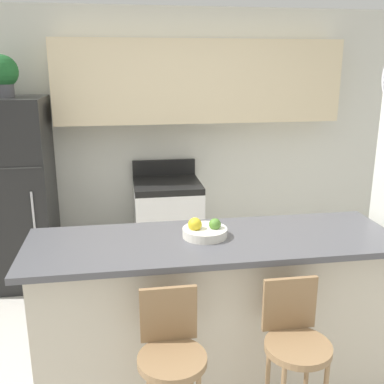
{
  "coord_description": "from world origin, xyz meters",
  "views": [
    {
      "loc": [
        -0.49,
        -2.3,
        2.01
      ],
      "look_at": [
        0.0,
        0.78,
        1.12
      ],
      "focal_mm": 42.0,
      "sensor_mm": 36.0,
      "label": 1
    }
  ],
  "objects_px": {
    "potted_plant_on_fridge": "(2,74)",
    "trash_bin": "(79,268)",
    "stove_range": "(168,225)",
    "bar_stool_right": "(295,350)",
    "fruit_bowl": "(204,231)",
    "bar_stool_left": "(171,362)",
    "refrigerator": "(15,194)"
  },
  "relations": [
    {
      "from": "bar_stool_left",
      "to": "potted_plant_on_fridge",
      "type": "xyz_separation_m",
      "value": [
        -1.17,
        2.37,
        1.27
      ]
    },
    {
      "from": "refrigerator",
      "to": "stove_range",
      "type": "height_order",
      "value": "refrigerator"
    },
    {
      "from": "trash_bin",
      "to": "bar_stool_left",
      "type": "bearing_deg",
      "value": -73.78
    },
    {
      "from": "bar_stool_right",
      "to": "potted_plant_on_fridge",
      "type": "relative_size",
      "value": 2.78
    },
    {
      "from": "stove_range",
      "to": "refrigerator",
      "type": "bearing_deg",
      "value": -178.42
    },
    {
      "from": "bar_stool_right",
      "to": "stove_range",
      "type": "bearing_deg",
      "value": 98.75
    },
    {
      "from": "bar_stool_right",
      "to": "trash_bin",
      "type": "height_order",
      "value": "bar_stool_right"
    },
    {
      "from": "bar_stool_left",
      "to": "stove_range",
      "type": "bearing_deg",
      "value": 84.36
    },
    {
      "from": "bar_stool_right",
      "to": "fruit_bowl",
      "type": "height_order",
      "value": "fruit_bowl"
    },
    {
      "from": "bar_stool_right",
      "to": "trash_bin",
      "type": "xyz_separation_m",
      "value": [
        -1.23,
        2.13,
        -0.47
      ]
    },
    {
      "from": "stove_range",
      "to": "fruit_bowl",
      "type": "bearing_deg",
      "value": -89.41
    },
    {
      "from": "refrigerator",
      "to": "trash_bin",
      "type": "distance_m",
      "value": 0.91
    },
    {
      "from": "refrigerator",
      "to": "stove_range",
      "type": "relative_size",
      "value": 1.62
    },
    {
      "from": "refrigerator",
      "to": "bar_stool_right",
      "type": "relative_size",
      "value": 1.74
    },
    {
      "from": "bar_stool_left",
      "to": "bar_stool_right",
      "type": "height_order",
      "value": "same"
    },
    {
      "from": "potted_plant_on_fridge",
      "to": "trash_bin",
      "type": "relative_size",
      "value": 0.95
    },
    {
      "from": "potted_plant_on_fridge",
      "to": "trash_bin",
      "type": "height_order",
      "value": "potted_plant_on_fridge"
    },
    {
      "from": "trash_bin",
      "to": "fruit_bowl",
      "type": "bearing_deg",
      "value": -61.07
    },
    {
      "from": "potted_plant_on_fridge",
      "to": "fruit_bowl",
      "type": "distance_m",
      "value": 2.46
    },
    {
      "from": "fruit_bowl",
      "to": "trash_bin",
      "type": "relative_size",
      "value": 0.67
    },
    {
      "from": "bar_stool_left",
      "to": "potted_plant_on_fridge",
      "type": "distance_m",
      "value": 2.93
    },
    {
      "from": "bar_stool_left",
      "to": "trash_bin",
      "type": "relative_size",
      "value": 2.63
    },
    {
      "from": "bar_stool_left",
      "to": "potted_plant_on_fridge",
      "type": "relative_size",
      "value": 2.78
    },
    {
      "from": "bar_stool_right",
      "to": "trash_bin",
      "type": "distance_m",
      "value": 2.51
    },
    {
      "from": "refrigerator",
      "to": "stove_range",
      "type": "xyz_separation_m",
      "value": [
        1.41,
        0.04,
        -0.41
      ]
    },
    {
      "from": "bar_stool_right",
      "to": "trash_bin",
      "type": "relative_size",
      "value": 2.63
    },
    {
      "from": "stove_range",
      "to": "potted_plant_on_fridge",
      "type": "height_order",
      "value": "potted_plant_on_fridge"
    },
    {
      "from": "stove_range",
      "to": "potted_plant_on_fridge",
      "type": "relative_size",
      "value": 2.98
    },
    {
      "from": "refrigerator",
      "to": "fruit_bowl",
      "type": "height_order",
      "value": "refrigerator"
    },
    {
      "from": "stove_range",
      "to": "bar_stool_left",
      "type": "relative_size",
      "value": 1.07
    },
    {
      "from": "bar_stool_right",
      "to": "refrigerator",
      "type": "bearing_deg",
      "value": 126.89
    },
    {
      "from": "bar_stool_left",
      "to": "potted_plant_on_fridge",
      "type": "height_order",
      "value": "potted_plant_on_fridge"
    }
  ]
}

